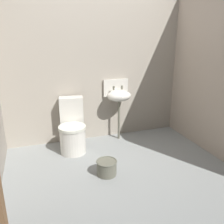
# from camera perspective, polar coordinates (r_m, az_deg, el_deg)

# --- Properties ---
(ground_plane) EXTENTS (3.29, 2.55, 0.08)m
(ground_plane) POSITION_cam_1_polar(r_m,az_deg,el_deg) (3.28, 1.57, -13.81)
(ground_plane) COLOR gray
(wall_back) EXTENTS (3.29, 0.10, 2.33)m
(wall_back) POSITION_cam_1_polar(r_m,az_deg,el_deg) (3.89, -4.16, 10.24)
(wall_back) COLOR #A59B8C
(wall_back) RESTS_ON ground
(wall_right) EXTENTS (0.10, 2.35, 2.33)m
(wall_right) POSITION_cam_1_polar(r_m,az_deg,el_deg) (3.70, 23.59, 8.40)
(wall_right) COLOR #AD9C8B
(wall_right) RESTS_ON ground
(toilet_near_wall) EXTENTS (0.47, 0.65, 0.78)m
(toilet_near_wall) POSITION_cam_1_polar(r_m,az_deg,el_deg) (3.64, -9.46, -4.31)
(toilet_near_wall) COLOR silver
(toilet_near_wall) RESTS_ON ground
(sink) EXTENTS (0.42, 0.35, 0.99)m
(sink) POSITION_cam_1_polar(r_m,az_deg,el_deg) (3.87, 1.57, 4.07)
(sink) COLOR #626152
(sink) RESTS_ON ground
(bucket) EXTENTS (0.26, 0.26, 0.19)m
(bucket) POSITION_cam_1_polar(r_m,az_deg,el_deg) (3.07, -1.29, -13.10)
(bucket) COLOR #626152
(bucket) RESTS_ON ground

